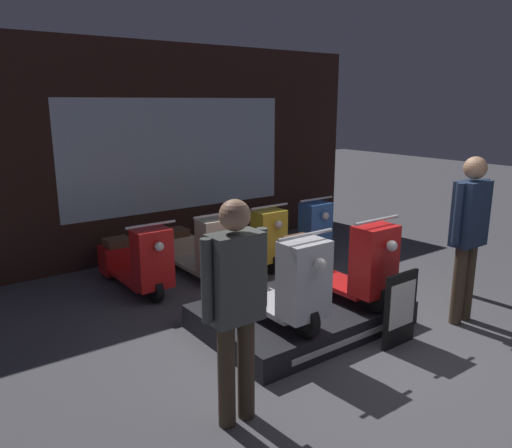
% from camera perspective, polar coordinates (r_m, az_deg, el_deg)
% --- Properties ---
extents(ground_plane, '(30.00, 30.00, 0.00)m').
position_cam_1_polar(ground_plane, '(5.14, 14.79, -13.84)').
color(ground_plane, '#4C4C51').
extents(shop_wall_back, '(6.78, 0.09, 3.20)m').
position_cam_1_polar(shop_wall_back, '(7.88, -8.87, 8.22)').
color(shop_wall_back, '#331E19').
rests_on(shop_wall_back, ground_plane).
extents(display_platform, '(2.10, 1.44, 0.25)m').
position_cam_1_polar(display_platform, '(5.46, 5.13, -10.24)').
color(display_platform, black).
rests_on(display_platform, ground_plane).
extents(scooter_display_left, '(0.62, 1.57, 0.97)m').
position_cam_1_polar(scooter_display_left, '(4.94, 1.64, -6.53)').
color(scooter_display_left, black).
rests_on(scooter_display_left, display_platform).
extents(scooter_display_right, '(0.62, 1.57, 0.97)m').
position_cam_1_polar(scooter_display_right, '(5.54, 9.39, -4.42)').
color(scooter_display_right, black).
rests_on(scooter_display_right, display_platform).
extents(scooter_backrow_0, '(0.62, 1.57, 0.97)m').
position_cam_1_polar(scooter_backrow_0, '(6.52, -13.51, -4.16)').
color(scooter_backrow_0, black).
rests_on(scooter_backrow_0, ground_plane).
extents(scooter_backrow_1, '(0.62, 1.57, 0.97)m').
position_cam_1_polar(scooter_backrow_1, '(6.88, -6.81, -2.90)').
color(scooter_backrow_1, black).
rests_on(scooter_backrow_1, ground_plane).
extents(scooter_backrow_2, '(0.62, 1.57, 0.97)m').
position_cam_1_polar(scooter_backrow_2, '(7.33, -0.87, -1.75)').
color(scooter_backrow_2, black).
rests_on(scooter_backrow_2, ground_plane).
extents(scooter_backrow_3, '(0.62, 1.57, 0.97)m').
position_cam_1_polar(scooter_backrow_3, '(7.86, 4.32, -0.73)').
color(scooter_backrow_3, black).
rests_on(scooter_backrow_3, ground_plane).
extents(person_left_browsing, '(0.55, 0.22, 1.71)m').
position_cam_1_polar(person_left_browsing, '(3.59, -2.35, -8.41)').
color(person_left_browsing, '#473828').
rests_on(person_left_browsing, ground_plane).
extents(person_right_browsing, '(0.55, 0.23, 1.81)m').
position_cam_1_polar(person_right_browsing, '(5.69, 23.17, -0.37)').
color(person_right_browsing, '#473828').
rests_on(person_right_browsing, ground_plane).
extents(price_sign_board, '(0.45, 0.04, 0.75)m').
position_cam_1_polar(price_sign_board, '(5.12, 16.16, -9.33)').
color(price_sign_board, black).
rests_on(price_sign_board, ground_plane).
extents(street_bollard, '(0.11, 0.11, 0.94)m').
position_cam_1_polar(street_bollard, '(6.71, 22.76, -3.55)').
color(street_bollard, gold).
rests_on(street_bollard, ground_plane).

